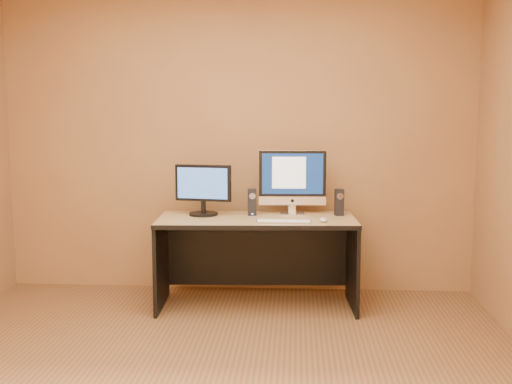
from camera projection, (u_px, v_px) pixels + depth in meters
walls at (204, 157)px, 3.47m from camera, size 4.00×4.00×2.60m
desk at (257, 263)px, 5.04m from camera, size 1.57×0.75×0.71m
imac at (293, 182)px, 5.14m from camera, size 0.56×0.22×0.53m
second_monitor at (203, 190)px, 5.10m from camera, size 0.49×0.30×0.40m
speaker_left at (252, 202)px, 5.11m from camera, size 0.07×0.08×0.21m
speaker_right at (339, 202)px, 5.11m from camera, size 0.07×0.08×0.21m
keyboard at (284, 222)px, 4.79m from camera, size 0.42×0.12×0.02m
mouse at (323, 220)px, 4.83m from camera, size 0.06×0.10×0.03m
cable_a at (297, 213)px, 5.23m from camera, size 0.06×0.21×0.01m
cable_b at (288, 212)px, 5.27m from camera, size 0.06×0.17×0.01m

